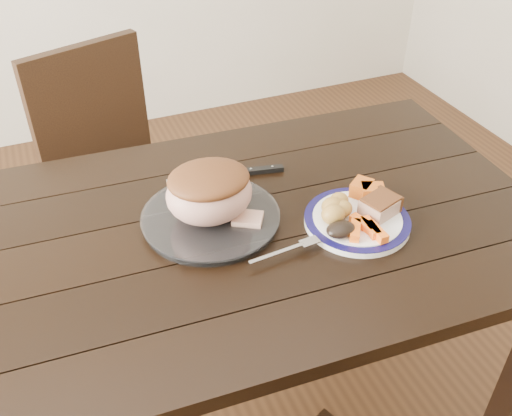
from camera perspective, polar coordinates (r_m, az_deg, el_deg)
name	(u,v)px	position (r m, az deg, el deg)	size (l,w,h in m)	color
ground	(231,409)	(1.94, -2.56, -19.44)	(4.00, 4.00, 0.00)	#472B16
dining_table	(224,256)	(1.44, -3.27, -4.84)	(1.65, 0.98, 0.75)	black
chair_far	(114,166)	(2.07, -14.00, 4.07)	(0.54, 0.54, 0.93)	black
dinner_plate	(357,221)	(1.40, 10.06, -1.29)	(0.26, 0.26, 0.02)	white
plate_rim	(357,218)	(1.40, 10.09, -1.02)	(0.26, 0.26, 0.02)	#0F0C3D
serving_platter	(211,219)	(1.39, -4.53, -1.10)	(0.33, 0.33, 0.02)	white
pork_slice	(380,206)	(1.41, 12.28, 0.16)	(0.09, 0.07, 0.04)	tan
roasted_potatoes	(336,208)	(1.38, 8.00, -0.03)	(0.10, 0.09, 0.05)	gold
carrot_batons	(366,228)	(1.35, 10.96, -2.01)	(0.08, 0.11, 0.02)	orange
pumpkin_wedges	(367,190)	(1.46, 11.03, 1.75)	(0.09, 0.09, 0.04)	orange
dark_mushroom	(341,229)	(1.33, 8.48, -2.12)	(0.07, 0.05, 0.03)	black
fork	(290,249)	(1.29, 3.39, -4.14)	(0.18, 0.03, 0.00)	silver
roast_joint	(209,194)	(1.34, -4.69, 1.43)	(0.21, 0.18, 0.14)	tan
cut_slice	(248,219)	(1.36, -0.82, -1.12)	(0.07, 0.06, 0.02)	tan
carving_knife	(247,172)	(1.56, -0.86, 3.61)	(0.32, 0.08, 0.01)	silver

